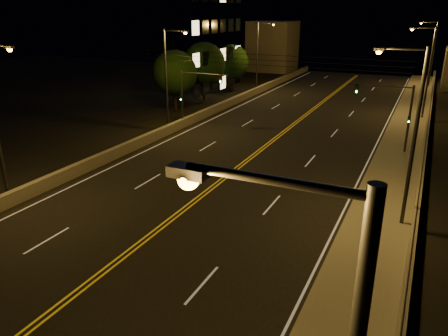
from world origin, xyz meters
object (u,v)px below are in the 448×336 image
at_px(streetlight_1, 410,129).
at_px(tree_0, 174,73).
at_px(streetlight_3, 432,50).
at_px(streetlight_5, 168,74).
at_px(traffic_signal_right, 396,110).
at_px(tree_1, 204,64).
at_px(tree_2, 232,62).
at_px(traffic_signal_left, 191,92).
at_px(streetlight_6, 259,53).
at_px(streetlight_2, 427,68).

bearing_deg(streetlight_1, tree_0, 142.81).
distance_m(streetlight_3, tree_0, 39.22).
height_order(streetlight_5, traffic_signal_right, streetlight_5).
bearing_deg(traffic_signal_right, streetlight_1, -83.33).
bearing_deg(traffic_signal_right, tree_1, 151.01).
xyz_separation_m(streetlight_5, tree_2, (-3.87, 22.88, -1.36)).
height_order(streetlight_5, tree_0, streetlight_5).
bearing_deg(traffic_signal_left, tree_1, 112.74).
height_order(streetlight_1, streetlight_5, same).
xyz_separation_m(streetlight_1, streetlight_6, (-21.46, 34.85, 0.00)).
xyz_separation_m(tree_0, tree_2, (0.46, 14.80, -0.23)).
distance_m(streetlight_2, tree_2, 26.40).
distance_m(streetlight_6, traffic_signal_right, 29.20).
xyz_separation_m(streetlight_6, tree_0, (-4.33, -15.28, -1.13)).
distance_m(traffic_signal_right, tree_1, 27.86).
height_order(streetlight_2, streetlight_3, same).
height_order(streetlight_2, streetlight_5, same).
height_order(streetlight_3, tree_2, streetlight_3).
bearing_deg(streetlight_3, tree_0, -131.13).
xyz_separation_m(streetlight_2, tree_1, (-25.94, -0.03, -0.89)).
height_order(tree_1, tree_2, tree_1).
xyz_separation_m(streetlight_6, tree_1, (-4.47, -7.81, -0.89)).
relative_size(streetlight_3, traffic_signal_left, 1.69).
height_order(traffic_signal_left, tree_0, tree_0).
bearing_deg(streetlight_3, traffic_signal_left, -119.69).
relative_size(streetlight_1, tree_1, 1.31).
height_order(streetlight_2, traffic_signal_left, streetlight_2).
relative_size(streetlight_6, traffic_signal_left, 1.69).
relative_size(streetlight_1, streetlight_5, 1.00).
distance_m(streetlight_5, streetlight_6, 23.36).
bearing_deg(streetlight_3, streetlight_2, -90.00).
bearing_deg(tree_2, traffic_signal_right, -41.26).
relative_size(streetlight_1, traffic_signal_right, 1.69).
bearing_deg(tree_1, streetlight_6, 60.21).
distance_m(streetlight_5, traffic_signal_right, 20.07).
distance_m(streetlight_2, traffic_signal_left, 24.45).
xyz_separation_m(streetlight_3, streetlight_5, (-21.46, -37.61, 0.00)).
bearing_deg(streetlight_2, streetlight_6, 160.07).
bearing_deg(tree_0, streetlight_3, 48.87).
bearing_deg(streetlight_2, tree_1, -179.93).
relative_size(streetlight_2, streetlight_3, 1.00).
xyz_separation_m(streetlight_5, tree_1, (-4.47, 15.55, -0.89)).
relative_size(streetlight_1, streetlight_2, 1.00).
height_order(tree_0, tree_1, tree_1).
height_order(traffic_signal_right, traffic_signal_left, same).
bearing_deg(traffic_signal_right, traffic_signal_left, 180.00).
bearing_deg(tree_1, tree_0, -88.89).
relative_size(streetlight_5, tree_2, 1.46).
bearing_deg(streetlight_1, tree_1, 133.81).
xyz_separation_m(tree_1, tree_2, (0.61, 7.33, -0.47)).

